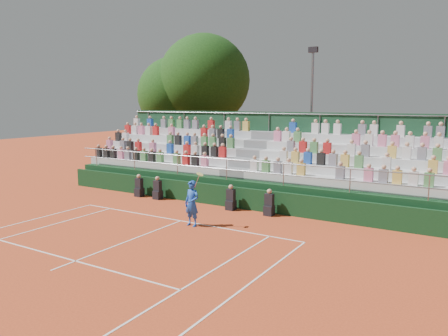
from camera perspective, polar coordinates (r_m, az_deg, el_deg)
The scene contains 8 objects.
ground at distance 18.55m, azimuth -5.66°, elevation -6.89°, with size 90.00×90.00×0.00m, color #C44720.
courtside_wall at distance 21.00m, azimuth -0.43°, elevation -3.61°, with size 20.00×0.15×1.00m, color black.
line_officials at distance 21.28m, azimuth -3.78°, elevation -3.54°, with size 7.98×0.40×1.19m.
grandstand at distance 23.65m, azimuth 3.69°, elevation -0.78°, with size 20.00×5.20×4.40m.
tennis_player at distance 17.57m, azimuth -4.20°, elevation -4.63°, with size 0.89×0.51×2.22m.
tree_west at distance 34.55m, azimuth -6.37°, elevation 9.48°, with size 5.83×5.83×8.43m.
tree_east at distance 33.49m, azimuth -2.61°, elevation 11.35°, with size 6.87×6.87×10.00m.
floodlight_mast at distance 29.25m, azimuth 11.38°, elevation 8.35°, with size 0.60×0.25×8.44m.
Camera 1 is at (10.79, -14.26, 4.94)m, focal length 35.00 mm.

